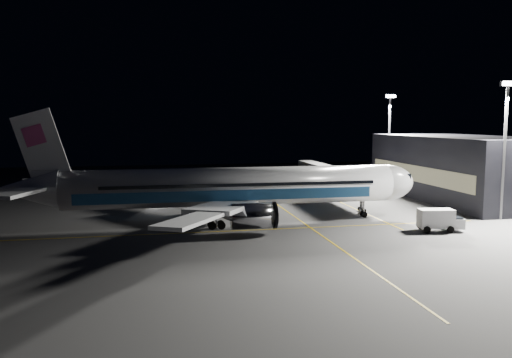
{
  "coord_description": "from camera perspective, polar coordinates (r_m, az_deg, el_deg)",
  "views": [
    {
      "loc": [
        -10.69,
        -71.73,
        14.81
      ],
      "look_at": [
        3.96,
        2.72,
        6.0
      ],
      "focal_mm": 35.0,
      "sensor_mm": 36.0,
      "label": 1
    }
  ],
  "objects": [
    {
      "name": "ground",
      "position": [
        74.02,
        -2.61,
        -4.93
      ],
      "size": [
        200.0,
        200.0,
        0.0
      ],
      "primitive_type": "plane",
      "color": "#4C4C4F",
      "rests_on": "ground"
    },
    {
      "name": "guide_line_main",
      "position": [
        76.11,
        4.88,
        -4.62
      ],
      "size": [
        0.25,
        80.0,
        0.01
      ],
      "primitive_type": "cube",
      "color": "gold",
      "rests_on": "ground"
    },
    {
      "name": "guide_line_cross",
      "position": [
        68.22,
        -1.86,
        -5.91
      ],
      "size": [
        70.0,
        0.25,
        0.01
      ],
      "primitive_type": "cube",
      "color": "gold",
      "rests_on": "ground"
    },
    {
      "name": "guide_line_side",
      "position": [
        89.26,
        10.53,
        -3.04
      ],
      "size": [
        0.25,
        40.0,
        0.01
      ],
      "primitive_type": "cube",
      "color": "gold",
      "rests_on": "ground"
    },
    {
      "name": "airliner",
      "position": [
        73.02,
        -3.47,
        -0.98
      ],
      "size": [
        61.48,
        54.22,
        16.64
      ],
      "color": "silver",
      "rests_on": "ground"
    },
    {
      "name": "terminal",
      "position": [
        103.15,
        22.26,
        1.23
      ],
      "size": [
        18.12,
        40.0,
        12.0
      ],
      "color": "black",
      "rests_on": "ground"
    },
    {
      "name": "jet_bridge",
      "position": [
        96.1,
        8.82,
        0.43
      ],
      "size": [
        3.6,
        34.4,
        6.3
      ],
      "color": "#B2B2B7",
      "rests_on": "ground"
    },
    {
      "name": "floodlight_mast_north",
      "position": [
        115.47,
        14.98,
        5.19
      ],
      "size": [
        2.4,
        0.68,
        20.7
      ],
      "color": "#59595E",
      "rests_on": "ground"
    },
    {
      "name": "floodlight_mast_south",
      "position": [
        83.03,
        26.58,
        4.24
      ],
      "size": [
        2.4,
        0.67,
        20.7
      ],
      "color": "#59595E",
      "rests_on": "ground"
    },
    {
      "name": "service_truck",
      "position": [
        72.03,
        20.26,
        -4.35
      ],
      "size": [
        6.19,
        3.27,
        3.02
      ],
      "rotation": [
        0.0,
        0.0,
        -0.15
      ],
      "color": "silver",
      "rests_on": "ground"
    },
    {
      "name": "baggage_tug",
      "position": [
        92.04,
        -11.59,
        -2.25
      ],
      "size": [
        2.74,
        2.33,
        1.8
      ],
      "rotation": [
        0.0,
        0.0,
        0.16
      ],
      "color": "black",
      "rests_on": "ground"
    },
    {
      "name": "safety_cone_a",
      "position": [
        86.67,
        -0.64,
        -3.04
      ],
      "size": [
        0.34,
        0.34,
        0.51
      ],
      "primitive_type": "cone",
      "color": "#FA620A",
      "rests_on": "ground"
    },
    {
      "name": "safety_cone_b",
      "position": [
        87.36,
        0.04,
        -2.94
      ],
      "size": [
        0.4,
        0.4,
        0.6
      ],
      "primitive_type": "cone",
      "color": "#FA620A",
      "rests_on": "ground"
    },
    {
      "name": "safety_cone_c",
      "position": [
        78.13,
        -1.64,
        -4.05
      ],
      "size": [
        0.45,
        0.45,
        0.68
      ],
      "primitive_type": "cone",
      "color": "#FA620A",
      "rests_on": "ground"
    }
  ]
}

